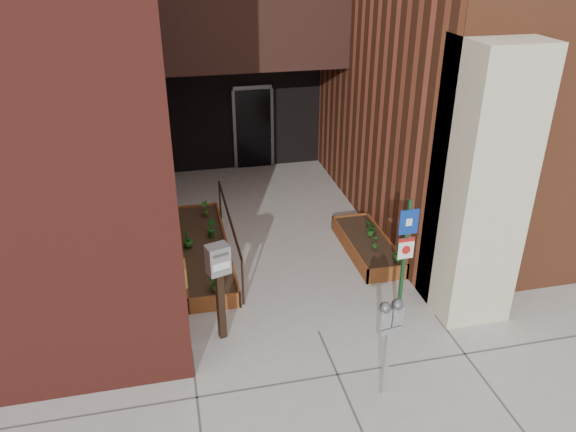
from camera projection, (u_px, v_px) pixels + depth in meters
ground at (319, 332)px, 8.90m from camera, size 80.00×80.00×0.00m
planter_left at (205, 251)px, 10.88m from camera, size 0.90×3.60×0.30m
planter_right at (367, 246)px, 11.07m from camera, size 0.80×2.20×0.30m
handrail at (229, 222)px, 10.66m from camera, size 0.04×3.34×0.90m
parking_meter at (390, 323)px, 7.19m from camera, size 0.35×0.18×1.52m
sign_post at (405, 251)px, 8.50m from camera, size 0.30×0.08×2.20m
payment_dropbox at (219, 273)px, 8.26m from camera, size 0.38×0.32×1.63m
shrub_left_a at (216, 281)px, 9.35m from camera, size 0.42×0.42×0.33m
shrub_left_b at (211, 228)px, 11.01m from camera, size 0.24×0.24×0.35m
shrub_left_c at (188, 239)px, 10.64m from camera, size 0.27×0.27×0.34m
shrub_left_d at (205, 208)px, 11.80m from camera, size 0.26×0.26×0.35m
shrub_right_a at (398, 253)px, 10.18m from camera, size 0.25×0.25×0.32m
shrub_right_b at (375, 242)px, 10.56m from camera, size 0.20×0.20×0.29m
shrub_right_c at (371, 229)px, 11.04m from camera, size 0.38×0.38×0.30m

